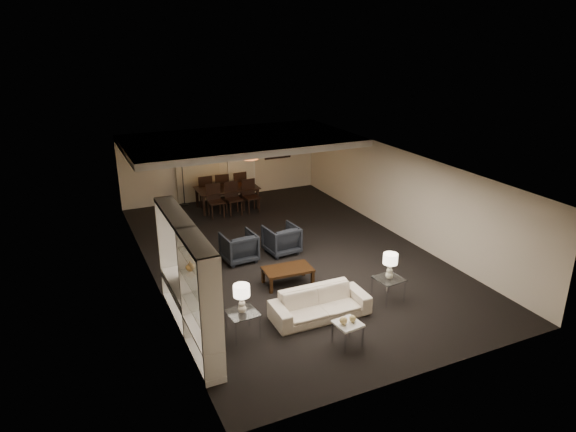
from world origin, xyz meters
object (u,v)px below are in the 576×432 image
(chair_nl, at_px, (216,201))
(chair_nr, at_px, (251,196))
(sofa, at_px, (320,304))
(coffee_table, at_px, (288,276))
(pendant_light, at_px, (250,155))
(chair_fr, at_px, (238,186))
(vase_amber, at_px, (190,266))
(side_table_right, at_px, (388,289))
(table_lamp_left, at_px, (242,299))
(armchair_right, at_px, (281,239))
(floor_lamp, at_px, (183,178))
(side_table_left, at_px, (243,324))
(table_lamp_right, at_px, (390,266))
(chair_fl, at_px, (204,190))
(floor_speaker, at_px, (200,256))
(chair_fm, at_px, (221,188))
(dining_table, at_px, (228,198))
(armchair_left, at_px, (239,247))
(chair_nm, at_px, (234,199))
(television, at_px, (182,274))
(marble_table, at_px, (347,334))
(vase_blue, at_px, (205,313))

(chair_nl, xyz_separation_m, chair_nr, (1.20, 0.00, 0.00))
(sofa, height_order, chair_nr, chair_nr)
(sofa, relative_size, coffee_table, 1.82)
(pendant_light, distance_m, chair_nl, 1.81)
(chair_fr, bearing_deg, vase_amber, 60.76)
(side_table_right, distance_m, table_lamp_left, 3.44)
(armchair_right, relative_size, vase_amber, 4.74)
(table_lamp_left, relative_size, floor_lamp, 0.31)
(vase_amber, bearing_deg, side_table_left, -6.19)
(table_lamp_right, distance_m, chair_nl, 6.94)
(chair_fl, bearing_deg, armchair_right, 99.45)
(table_lamp_right, xyz_separation_m, floor_speaker, (-3.45, 2.77, -0.26))
(chair_fl, height_order, chair_fm, same)
(side_table_left, relative_size, dining_table, 0.28)
(armchair_right, xyz_separation_m, chair_fr, (0.44, 4.68, 0.15))
(chair_fl, bearing_deg, floor_speaker, 73.28)
(vase_amber, bearing_deg, chair_fl, 72.69)
(armchair_left, height_order, side_table_right, armchair_left)
(chair_nm, bearing_deg, chair_nl, 178.32)
(chair_nr, distance_m, floor_lamp, 2.47)
(television, height_order, floor_lamp, floor_lamp)
(sofa, bearing_deg, table_lamp_left, -179.23)
(coffee_table, distance_m, floor_speaker, 2.13)
(marble_table, bearing_deg, armchair_left, 97.77)
(pendant_light, bearing_deg, vase_blue, -116.20)
(armchair_left, bearing_deg, chair_fm, -106.23)
(armchair_right, bearing_deg, chair_fm, -93.03)
(chair_fl, bearing_deg, chair_nr, 132.94)
(coffee_table, relative_size, vase_amber, 6.37)
(vase_blue, bearing_deg, coffee_table, 41.91)
(coffee_table, xyz_separation_m, chair_nl, (-0.16, 5.08, 0.33))
(chair_nl, bearing_deg, television, -114.85)
(coffee_table, bearing_deg, armchair_left, 109.44)
(television, height_order, chair_fr, television)
(sofa, height_order, television, television)
(table_lamp_right, height_order, chair_fm, table_lamp_right)
(television, distance_m, chair_fl, 7.40)
(floor_speaker, relative_size, chair_nr, 1.07)
(coffee_table, distance_m, chair_nl, 5.09)
(side_table_left, relative_size, chair_fr, 0.53)
(pendant_light, height_order, side_table_right, pendant_light)
(pendant_light, relative_size, chair_nm, 0.49)
(vase_blue, xyz_separation_m, floor_speaker, (0.87, 3.52, -0.59))
(marble_table, relative_size, chair_nl, 0.45)
(chair_nl, relative_size, chair_nm, 1.00)
(chair_nl, bearing_deg, sofa, -90.31)
(side_table_left, xyz_separation_m, table_lamp_right, (3.40, 0.00, 0.55))
(side_table_left, relative_size, chair_fm, 0.53)
(table_lamp_left, height_order, vase_blue, vase_blue)
(side_table_right, bearing_deg, chair_nm, 100.68)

